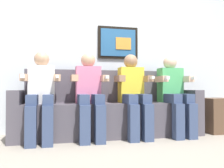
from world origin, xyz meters
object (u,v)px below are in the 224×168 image
Objects in this scene: person_right_center at (134,91)px; person_rightmost at (174,91)px; side_table_right at (217,115)px; person_leftmost at (41,91)px; person_left_center at (89,91)px; couch at (109,113)px.

person_right_center and person_rightmost have the same top height.
side_table_right is at bearing 4.90° from person_rightmost.
person_right_center is (1.18, 0.00, -0.00)m from person_leftmost.
person_rightmost is at bearing 0.00° from person_leftmost.
person_right_center is at bearing 179.95° from person_rightmost.
person_left_center is 1.00× the size of person_right_center.
person_right_center is (0.29, -0.17, 0.29)m from couch.
person_left_center is at bearing -178.16° from side_table_right.
person_rightmost is (1.77, 0.00, 0.00)m from person_leftmost.
person_left_center is at bearing -150.17° from couch.
person_leftmost is 2.51m from side_table_right.
couch is 0.45m from person_left_center.
side_table_right is (1.31, 0.06, -0.36)m from person_right_center.
person_left_center is 1.93m from side_table_right.
person_rightmost is at bearing -0.05° from person_right_center.
person_left_center is at bearing 0.05° from person_leftmost.
person_rightmost reaches higher than side_table_right.
person_left_center is (0.59, 0.00, -0.00)m from person_leftmost.
person_rightmost is (1.18, -0.00, 0.00)m from person_left_center.
side_table_right is (1.90, 0.06, -0.36)m from person_left_center.
person_left_center is 1.00× the size of person_rightmost.
person_right_center is (0.59, 0.00, 0.00)m from person_left_center.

